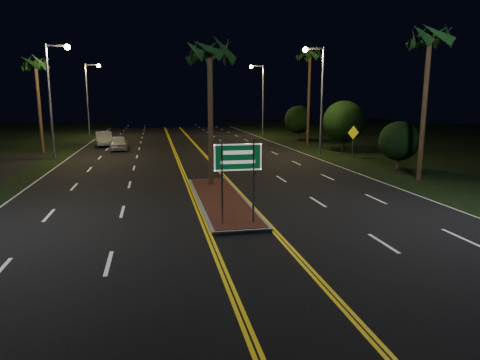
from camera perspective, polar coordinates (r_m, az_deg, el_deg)
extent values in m
plane|color=black|center=(13.87, 1.98, -9.64)|extent=(120.00, 120.00, 0.00)
cube|color=gray|center=(20.43, -2.55, -2.67)|extent=(2.25, 10.25, 0.15)
cube|color=#592819|center=(20.41, -2.55, -2.44)|extent=(2.00, 10.00, 0.02)
cylinder|color=gray|center=(15.93, -2.40, -0.39)|extent=(0.08, 0.08, 3.20)
cylinder|color=gray|center=(16.16, 1.81, -0.22)|extent=(0.08, 0.08, 3.20)
cube|color=#07471E|center=(15.87, -0.29, 3.06)|extent=(1.80, 0.04, 1.00)
cube|color=white|center=(15.85, -0.27, 3.05)|extent=(1.80, 0.01, 1.00)
cylinder|color=gray|center=(37.49, -24.00, 9.42)|extent=(0.18, 0.18, 9.00)
cube|color=gray|center=(37.54, -23.29, 16.14)|extent=(1.60, 0.12, 0.12)
sphere|color=#FFD172|center=(37.39, -22.03, 16.10)|extent=(0.44, 0.44, 0.44)
cylinder|color=gray|center=(57.19, -19.69, 9.91)|extent=(0.18, 0.18, 9.00)
cube|color=gray|center=(57.22, -19.16, 14.31)|extent=(1.60, 0.12, 0.12)
sphere|color=#FFD172|center=(57.12, -18.33, 14.27)|extent=(0.44, 0.44, 0.44)
cylinder|color=gray|center=(37.36, 10.85, 10.15)|extent=(0.18, 0.18, 9.00)
cube|color=gray|center=(37.28, 9.91, 16.88)|extent=(1.60, 0.12, 0.12)
sphere|color=#FFD172|center=(37.00, 8.69, 16.81)|extent=(0.44, 0.44, 0.44)
cylinder|color=gray|center=(56.40, 3.08, 10.52)|extent=(0.18, 0.18, 9.00)
cube|color=gray|center=(56.35, 2.31, 14.95)|extent=(1.60, 0.12, 0.12)
sphere|color=#FFD172|center=(56.16, 1.49, 14.87)|extent=(0.44, 0.44, 0.44)
cylinder|color=#382819|center=(23.36, -3.96, 8.14)|extent=(0.28, 0.28, 7.50)
cylinder|color=#382819|center=(41.80, -25.20, 8.70)|extent=(0.28, 0.28, 8.00)
cylinder|color=#382819|center=(27.45, 23.36, 8.74)|extent=(0.28, 0.28, 8.50)
cylinder|color=#382819|center=(45.47, 9.15, 10.62)|extent=(0.28, 0.28, 9.50)
cylinder|color=#382819|center=(31.65, 20.25, 2.21)|extent=(0.24, 0.24, 0.90)
sphere|color=black|center=(31.48, 20.43, 4.91)|extent=(2.70, 2.70, 2.70)
cylinder|color=#382819|center=(40.62, 13.53, 4.62)|extent=(0.24, 0.24, 1.26)
sphere|color=black|center=(40.45, 13.66, 7.57)|extent=(3.78, 3.78, 3.78)
cylinder|color=#382819|center=(51.64, 7.73, 6.00)|extent=(0.24, 0.24, 1.08)
sphere|color=black|center=(51.52, 7.78, 7.99)|extent=(3.24, 3.24, 3.24)
imported|color=silver|center=(42.22, -15.88, 4.96)|extent=(2.34, 4.91, 1.60)
imported|color=#AEB2B8|center=(46.36, -17.72, 5.43)|extent=(2.97, 5.41, 1.71)
cylinder|color=gray|center=(36.49, 14.79, 4.68)|extent=(0.07, 0.07, 2.27)
cube|color=yellow|center=(36.39, 14.88, 6.13)|extent=(1.07, 0.30, 1.10)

